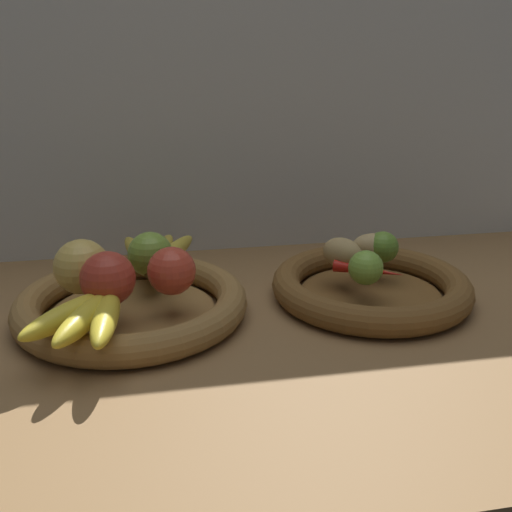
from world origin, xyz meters
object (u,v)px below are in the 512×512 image
at_px(apple_red_front, 108,279).
at_px(chili_pepper, 369,270).
at_px(apple_green_back, 150,254).
at_px(lime_near, 366,268).
at_px(lime_far, 383,247).
at_px(fruit_bowl_right, 371,286).
at_px(apple_golden_left, 82,267).
at_px(apple_red_right, 172,271).
at_px(potato_back, 375,248).
at_px(banana_bunch_front, 88,315).
at_px(potato_oblong, 342,253).
at_px(fruit_bowl_left, 132,304).
at_px(banana_bunch_back, 155,253).

bearing_deg(apple_red_front, chili_pepper, 4.78).
bearing_deg(apple_green_back, lime_near, -16.92).
height_order(apple_red_front, lime_far, apple_red_front).
bearing_deg(lime_far, fruit_bowl_right, -127.87).
bearing_deg(apple_golden_left, apple_red_right, -12.54).
bearing_deg(potato_back, lime_far, -27.26).
bearing_deg(lime_far, banana_bunch_front, -161.24).
xyz_separation_m(fruit_bowl_right, apple_golden_left, (-0.44, 0.00, 0.06)).
bearing_deg(lime_near, apple_green_back, 163.08).
height_order(fruit_bowl_right, potato_oblong, potato_oblong).
bearing_deg(lime_far, apple_green_back, 178.47).
bearing_deg(fruit_bowl_left, chili_pepper, -2.25).
distance_m(apple_green_back, potato_back, 0.36).
bearing_deg(fruit_bowl_left, lime_far, 6.01).
height_order(apple_green_back, banana_bunch_back, apple_green_back).
height_order(banana_bunch_back, potato_back, potato_back).
bearing_deg(fruit_bowl_left, apple_red_right, -23.15).
height_order(banana_bunch_back, potato_oblong, potato_oblong).
relative_size(fruit_bowl_right, apple_green_back, 4.54).
relative_size(apple_red_right, banana_bunch_back, 0.37).
bearing_deg(apple_red_right, potato_back, 12.43).
bearing_deg(apple_red_right, banana_bunch_back, 98.39).
xyz_separation_m(apple_green_back, potato_oblong, (0.30, -0.02, -0.01)).
xyz_separation_m(apple_green_back, lime_far, (0.38, -0.01, -0.01)).
relative_size(apple_red_right, banana_bunch_front, 0.40).
distance_m(apple_green_back, lime_near, 0.33).
relative_size(potato_back, lime_near, 1.45).
bearing_deg(apple_red_front, apple_green_back, 59.71).
bearing_deg(apple_golden_left, fruit_bowl_left, -2.10).
relative_size(apple_green_back, lime_far, 1.33).
bearing_deg(fruit_bowl_right, potato_oblong, 142.13).
relative_size(apple_golden_left, banana_bunch_front, 0.46).
xyz_separation_m(apple_green_back, potato_back, (0.36, -0.00, -0.01)).
distance_m(apple_green_back, apple_red_right, 0.08).
distance_m(apple_green_back, lime_far, 0.38).
xyz_separation_m(apple_red_front, banana_bunch_back, (0.07, 0.16, -0.02)).
height_order(fruit_bowl_right, potato_back, potato_back).
height_order(fruit_bowl_left, potato_oblong, potato_oblong).
bearing_deg(lime_far, apple_red_right, -168.87).
bearing_deg(lime_far, apple_red_front, -168.36).
bearing_deg(apple_green_back, banana_bunch_front, -115.96).
distance_m(apple_red_front, potato_back, 0.43).
distance_m(fruit_bowl_left, apple_red_front, 0.08).
bearing_deg(banana_bunch_front, potato_back, 19.86).
relative_size(fruit_bowl_left, fruit_bowl_right, 1.08).
distance_m(banana_bunch_front, banana_bunch_back, 0.25).
bearing_deg(apple_red_right, fruit_bowl_right, 4.64).
height_order(fruit_bowl_left, banana_bunch_back, banana_bunch_back).
xyz_separation_m(fruit_bowl_left, apple_red_front, (-0.03, -0.05, 0.06)).
relative_size(fruit_bowl_left, apple_red_front, 4.54).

